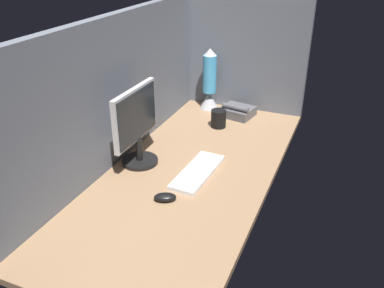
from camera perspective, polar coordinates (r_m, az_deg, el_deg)
The scene contains 9 objects.
ground_plane at distance 198.37cm, azimuth -0.49°, elevation -3.78°, with size 180.00×80.00×3.00cm, color #8C6B4C.
cubicle_wall_back at distance 199.11cm, azimuth -10.60°, elevation 7.53°, with size 180.00×5.00×70.20cm.
cubicle_wall_side at distance 261.21cm, azimuth 7.20°, elevation 12.47°, with size 5.00×80.00×70.20cm, color #565B66.
monitor at distance 194.77cm, azimuth -7.83°, elevation 2.78°, with size 36.35×18.00×38.68cm.
keyboard at distance 192.49cm, azimuth 0.81°, elevation -3.96°, with size 37.00×13.00×2.00cm, color silver.
mouse at distance 174.08cm, azimuth -3.81°, elevation -7.49°, with size 5.60×9.60×3.40cm, color black.
mug_black_travel at distance 238.74cm, azimuth 3.76°, elevation 3.59°, with size 8.93×8.93×10.43cm.
lava_lamp at distance 262.54cm, azimuth 2.47°, elevation 8.48°, with size 11.99×11.99×39.23cm.
desk_phone at distance 255.41cm, azimuth 6.39°, elevation 4.61°, with size 20.22×21.81×8.80cm.
Camera 1 is at (-156.34, -66.96, 100.60)cm, focal length 37.88 mm.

